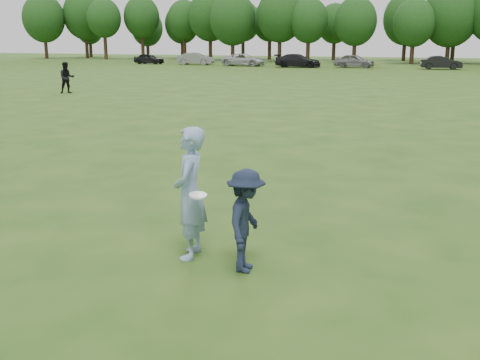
{
  "coord_description": "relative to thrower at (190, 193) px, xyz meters",
  "views": [
    {
      "loc": [
        3.59,
        -7.08,
        3.41
      ],
      "look_at": [
        0.41,
        1.46,
        1.1
      ],
      "focal_mm": 42.0,
      "sensor_mm": 36.0,
      "label": 1
    }
  ],
  "objects": [
    {
      "name": "ground",
      "position": [
        0.09,
        -0.57,
        -1.05
      ],
      "size": [
        200.0,
        200.0,
        0.0
      ],
      "primitive_type": "plane",
      "color": "#224B15",
      "rests_on": "ground"
    },
    {
      "name": "thrower",
      "position": [
        0.0,
        0.0,
        0.0
      ],
      "size": [
        0.65,
        0.85,
        2.1
      ],
      "primitive_type": "imported",
      "rotation": [
        0.0,
        0.0,
        -1.36
      ],
      "color": "#809DC7",
      "rests_on": "ground"
    },
    {
      "name": "defender",
      "position": [
        1.01,
        -0.21,
        -0.27
      ],
      "size": [
        0.69,
        1.07,
        1.57
      ],
      "primitive_type": "imported",
      "rotation": [
        0.0,
        0.0,
        1.68
      ],
      "color": "#172032",
      "rests_on": "ground"
    },
    {
      "name": "player_far_a",
      "position": [
        -19.03,
        22.1,
        -0.08
      ],
      "size": [
        1.19,
        1.19,
        1.95
      ],
      "primitive_type": "imported",
      "rotation": [
        0.0,
        0.0,
        0.78
      ],
      "color": "black",
      "rests_on": "ground"
    },
    {
      "name": "car_a",
      "position": [
        -34.58,
        60.19,
        -0.35
      ],
      "size": [
        4.14,
        1.78,
        1.39
      ],
      "primitive_type": "imported",
      "rotation": [
        0.0,
        0.0,
        1.54
      ],
      "color": "black",
      "rests_on": "ground"
    },
    {
      "name": "car_b",
      "position": [
        -27.67,
        60.11,
        -0.28
      ],
      "size": [
        4.84,
        2.12,
        1.55
      ],
      "primitive_type": "imported",
      "rotation": [
        0.0,
        0.0,
        1.68
      ],
      "color": "slate",
      "rests_on": "ground"
    },
    {
      "name": "car_c",
      "position": [
        -20.73,
        59.39,
        -0.3
      ],
      "size": [
        5.43,
        2.55,
        1.5
      ],
      "primitive_type": "imported",
      "rotation": [
        0.0,
        0.0,
        1.58
      ],
      "color": "#B5B4B9",
      "rests_on": "ground"
    },
    {
      "name": "car_d",
      "position": [
        -13.53,
        58.3,
        -0.27
      ],
      "size": [
        5.46,
        2.35,
        1.57
      ],
      "primitive_type": "imported",
      "rotation": [
        0.0,
        0.0,
        1.6
      ],
      "color": "black",
      "rests_on": "ground"
    },
    {
      "name": "car_e",
      "position": [
        -7.14,
        59.94,
        -0.26
      ],
      "size": [
        4.7,
        2.01,
        1.58
      ],
      "primitive_type": "imported",
      "rotation": [
        0.0,
        0.0,
        1.54
      ],
      "color": "slate",
      "rests_on": "ground"
    },
    {
      "name": "car_f",
      "position": [
        2.49,
        59.72,
        -0.32
      ],
      "size": [
        4.62,
        2.14,
        1.47
      ],
      "primitive_type": "imported",
      "rotation": [
        0.0,
        0.0,
        1.71
      ],
      "color": "black",
      "rests_on": "ground"
    },
    {
      "name": "disc_in_play",
      "position": [
        0.27,
        -0.29,
        0.07
      ],
      "size": [
        0.31,
        0.32,
        0.08
      ],
      "color": "white",
      "rests_on": "ground"
    },
    {
      "name": "treeline",
      "position": [
        2.9,
        76.33,
        5.21
      ],
      "size": [
        130.35,
        18.39,
        11.74
      ],
      "color": "#332114",
      "rests_on": "ground"
    }
  ]
}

